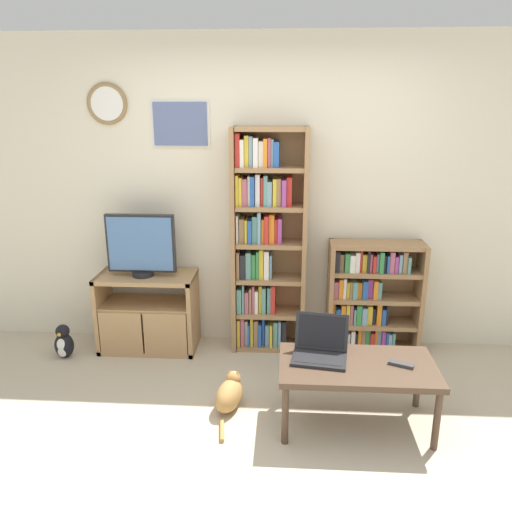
# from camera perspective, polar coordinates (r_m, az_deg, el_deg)

# --- Properties ---
(ground_plane) EXTENTS (18.00, 18.00, 0.00)m
(ground_plane) POSITION_cam_1_polar(r_m,az_deg,el_deg) (3.22, 0.38, -22.50)
(ground_plane) COLOR #BCAD93
(wall_back) EXTENTS (6.12, 0.09, 2.60)m
(wall_back) POSITION_cam_1_polar(r_m,az_deg,el_deg) (4.23, 1.54, 6.87)
(wall_back) COLOR beige
(wall_back) RESTS_ON ground_plane
(tv_stand) EXTENTS (0.82, 0.41, 0.67)m
(tv_stand) POSITION_cam_1_polar(r_m,az_deg,el_deg) (4.41, -12.26, -6.30)
(tv_stand) COLOR tan
(tv_stand) RESTS_ON ground_plane
(television) EXTENTS (0.57, 0.18, 0.52)m
(television) POSITION_cam_1_polar(r_m,az_deg,el_deg) (4.21, -13.01, 1.16)
(television) COLOR black
(television) RESTS_ON tv_stand
(bookshelf_tall) EXTENTS (0.61, 0.28, 1.88)m
(bookshelf_tall) POSITION_cam_1_polar(r_m,az_deg,el_deg) (4.15, 0.95, 1.39)
(bookshelf_tall) COLOR #9E754C
(bookshelf_tall) RESTS_ON ground_plane
(bookshelf_short) EXTENTS (0.78, 0.28, 0.96)m
(bookshelf_short) POSITION_cam_1_polar(r_m,az_deg,el_deg) (4.35, 12.73, -4.66)
(bookshelf_short) COLOR #9E754C
(bookshelf_short) RESTS_ON ground_plane
(coffee_table) EXTENTS (1.01, 0.54, 0.45)m
(coffee_table) POSITION_cam_1_polar(r_m,az_deg,el_deg) (3.37, 11.50, -12.68)
(coffee_table) COLOR #4C3828
(coffee_table) RESTS_ON ground_plane
(laptop) EXTENTS (0.39, 0.34, 0.27)m
(laptop) POSITION_cam_1_polar(r_m,az_deg,el_deg) (3.37, 7.35, -10.29)
(laptop) COLOR #232326
(laptop) RESTS_ON coffee_table
(remote_near_laptop) EXTENTS (0.16, 0.10, 0.02)m
(remote_near_laptop) POSITION_cam_1_polar(r_m,az_deg,el_deg) (3.39, 16.23, -11.80)
(remote_near_laptop) COLOR #38383A
(remote_near_laptop) RESTS_ON coffee_table
(cat) EXTENTS (0.24, 0.56, 0.25)m
(cat) POSITION_cam_1_polar(r_m,az_deg,el_deg) (3.62, -3.00, -15.45)
(cat) COLOR #B78447
(cat) RESTS_ON ground_plane
(penguin_figurine) EXTENTS (0.16, 0.14, 0.29)m
(penguin_figurine) POSITION_cam_1_polar(r_m,az_deg,el_deg) (4.53, -21.13, -9.24)
(penguin_figurine) COLOR black
(penguin_figurine) RESTS_ON ground_plane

